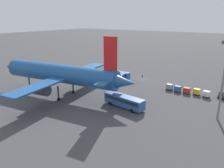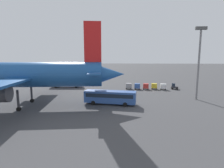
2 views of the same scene
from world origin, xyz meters
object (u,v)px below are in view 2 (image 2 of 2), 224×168
Objects in this scene: shuttle_bus_far at (110,96)px; cargo_cart_grey at (129,86)px; shuttle_bus_near at (67,83)px; cargo_cart_red at (146,86)px; baggage_tug at (174,87)px; cargo_cart_blue at (137,86)px; worker_person at (92,82)px; cargo_cart_white at (163,86)px; cargo_cart_yellow at (154,86)px; airplane at (17,75)px.

shuttle_bus_far is 22.05m from cargo_cart_grey.
shuttle_bus_near is 5.68× the size of cargo_cart_red.
baggage_tug is at bearing -176.80° from cargo_cart_grey.
cargo_cart_blue is at bearing 170.87° from cargo_cart_grey.
shuttle_bus_far is 7.20× the size of worker_person.
baggage_tug is at bearing -161.52° from cargo_cart_white.
cargo_cart_blue is 1.00× the size of cargo_cart_grey.
baggage_tug is 1.21× the size of cargo_cart_yellow.
cargo_cart_blue is at bearing -0.10° from cargo_cart_white.
baggage_tug reaches higher than cargo_cart_red.
shuttle_bus_near is at bearing -3.46° from cargo_cart_white.
airplane is 22.45× the size of cargo_cart_yellow.
worker_person is at bearing -22.17° from cargo_cart_yellow.
cargo_cart_red is at bearing -150.52° from airplane.
cargo_cart_blue is at bearing -0.69° from cargo_cart_red.
cargo_cart_yellow is at bearing -115.47° from shuttle_bus_far.
cargo_cart_yellow is at bearing -179.63° from cargo_cart_grey.
shuttle_bus_near is at bearing 46.45° from worker_person.
baggage_tug is at bearing -172.05° from cargo_cart_red.
cargo_cart_blue is at bearing 171.78° from shuttle_bus_near.
cargo_cart_blue is (6.01, 0.54, 0.00)m from cargo_cart_yellow.
airplane is 21.53m from shuttle_bus_far.
cargo_cart_yellow and cargo_cart_blue have the same top height.
airplane reaches higher than worker_person.
airplane is 27.22m from shuttle_bus_near.
cargo_cart_white is at bearing -121.48° from shuttle_bus_far.
shuttle_bus_far is (-18.42, 23.12, 0.09)m from shuttle_bus_near.
cargo_cart_white is at bearing 169.52° from cargo_cart_yellow.
baggage_tug is at bearing -174.00° from cargo_cart_blue.
cargo_cart_blue is at bearing 5.14° from cargo_cart_yellow.
shuttle_bus_far is 5.75× the size of cargo_cart_blue.
shuttle_bus_near is 23.41m from cargo_cart_grey.
cargo_cart_yellow is (-32.35, 1.58, -0.66)m from shuttle_bus_near.
airplane reaches higher than cargo_cart_yellow.
shuttle_bus_far is at bearing 124.93° from shuttle_bus_near.
baggage_tug is 1.21× the size of cargo_cart_blue.
shuttle_bus_far is at bearing 62.47° from cargo_cart_red.
airplane is at bearing 17.04° from shuttle_bus_far.
cargo_cart_red is 1.00× the size of cargo_cart_grey.
airplane is 22.45× the size of cargo_cart_red.
baggage_tug reaches higher than cargo_cart_yellow.
cargo_cart_blue is at bearing 18.90° from baggage_tug.
cargo_cart_white is (-27.41, 10.50, 0.32)m from worker_person.
airplane is 22.45× the size of cargo_cart_blue.
shuttle_bus_near reaches higher than baggage_tug.
cargo_cart_white is at bearing 159.04° from worker_person.
cargo_cart_blue is 3.04m from cargo_cart_grey.
shuttle_bus_near is 7.10× the size of worker_person.
shuttle_bus_near is 4.70× the size of baggage_tug.
worker_person is (31.61, -9.10, -0.07)m from baggage_tug.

